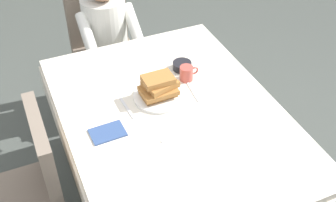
# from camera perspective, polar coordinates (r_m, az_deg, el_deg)

# --- Properties ---
(ground_plane) EXTENTS (14.00, 14.00, 0.00)m
(ground_plane) POSITION_cam_1_polar(r_m,az_deg,el_deg) (2.79, 0.52, -12.98)
(ground_plane) COLOR #474C47
(dining_table_main) EXTENTS (1.12, 1.52, 0.74)m
(dining_table_main) POSITION_cam_1_polar(r_m,az_deg,el_deg) (2.30, 0.62, -3.24)
(dining_table_main) COLOR silver
(dining_table_main) RESTS_ON ground
(chair_diner) EXTENTS (0.44, 0.45, 0.93)m
(chair_diner) POSITION_cam_1_polar(r_m,az_deg,el_deg) (3.25, -8.65, 8.12)
(chair_diner) COLOR #7A6B5B
(chair_diner) RESTS_ON ground
(diner_person) EXTENTS (0.40, 0.43, 1.12)m
(diner_person) POSITION_cam_1_polar(r_m,az_deg,el_deg) (3.05, -8.06, 8.92)
(diner_person) COLOR silver
(diner_person) RESTS_ON ground
(chair_left_side) EXTENTS (0.45, 0.44, 0.93)m
(chair_left_side) POSITION_cam_1_polar(r_m,az_deg,el_deg) (2.29, -17.67, -10.57)
(chair_left_side) COLOR #7A6B5B
(chair_left_side) RESTS_ON ground
(plate_breakfast) EXTENTS (0.28, 0.28, 0.02)m
(plate_breakfast) POSITION_cam_1_polar(r_m,az_deg,el_deg) (2.33, -1.18, 0.64)
(plate_breakfast) COLOR white
(plate_breakfast) RESTS_ON dining_table_main
(breakfast_stack) EXTENTS (0.21, 0.17, 0.12)m
(breakfast_stack) POSITION_cam_1_polar(r_m,az_deg,el_deg) (2.29, -1.23, 1.91)
(breakfast_stack) COLOR #A36B33
(breakfast_stack) RESTS_ON plate_breakfast
(cup_coffee) EXTENTS (0.11, 0.08, 0.08)m
(cup_coffee) POSITION_cam_1_polar(r_m,az_deg,el_deg) (2.44, 2.49, 3.70)
(cup_coffee) COLOR #B24C42
(cup_coffee) RESTS_ON dining_table_main
(bowl_butter) EXTENTS (0.11, 0.11, 0.04)m
(bowl_butter) POSITION_cam_1_polar(r_m,az_deg,el_deg) (2.53, 1.87, 4.69)
(bowl_butter) COLOR black
(bowl_butter) RESTS_ON dining_table_main
(fork_left_of_plate) EXTENTS (0.03, 0.18, 0.00)m
(fork_left_of_plate) POSITION_cam_1_polar(r_m,az_deg,el_deg) (2.27, -5.41, -0.98)
(fork_left_of_plate) COLOR silver
(fork_left_of_plate) RESTS_ON dining_table_main
(knife_right_of_plate) EXTENTS (0.03, 0.20, 0.00)m
(knife_right_of_plate) POSITION_cam_1_polar(r_m,az_deg,el_deg) (2.38, 3.24, 1.41)
(knife_right_of_plate) COLOR silver
(knife_right_of_plate) RESTS_ON dining_table_main
(spoon_near_edge) EXTENTS (0.15, 0.03, 0.00)m
(spoon_near_edge) POSITION_cam_1_polar(r_m,az_deg,el_deg) (2.10, 1.08, -4.99)
(spoon_near_edge) COLOR silver
(spoon_near_edge) RESTS_ON dining_table_main
(napkin_folded) EXTENTS (0.17, 0.13, 0.01)m
(napkin_folded) POSITION_cam_1_polar(r_m,az_deg,el_deg) (2.15, -7.99, -4.15)
(napkin_folded) COLOR #334C7F
(napkin_folded) RESTS_ON dining_table_main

